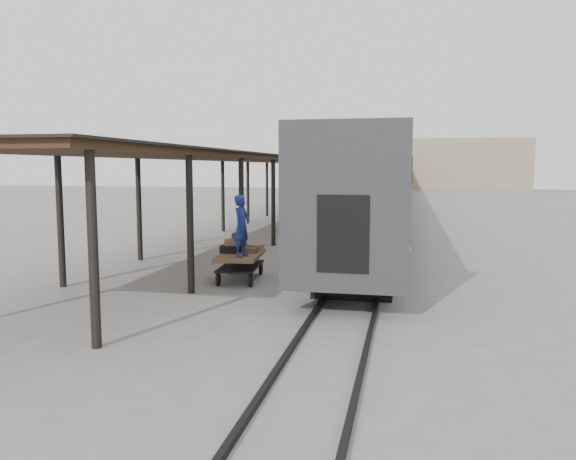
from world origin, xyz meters
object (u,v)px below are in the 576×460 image
(pedestrian, at_px, (290,219))
(baggage_cart, at_px, (240,260))
(porter, at_px, (242,226))
(luggage_tug, at_px, (305,219))

(pedestrian, bearing_deg, baggage_cart, 74.03)
(baggage_cart, distance_m, porter, 1.35)
(baggage_cart, height_order, luggage_tug, luggage_tug)
(porter, relative_size, pedestrian, 1.10)
(luggage_tug, xyz_separation_m, porter, (0.76, -14.79, 1.12))
(baggage_cart, bearing_deg, luggage_tug, 86.32)
(baggage_cart, relative_size, luggage_tug, 1.31)
(baggage_cart, height_order, porter, porter)
(porter, bearing_deg, luggage_tug, 14.54)
(porter, distance_m, pedestrian, 12.70)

